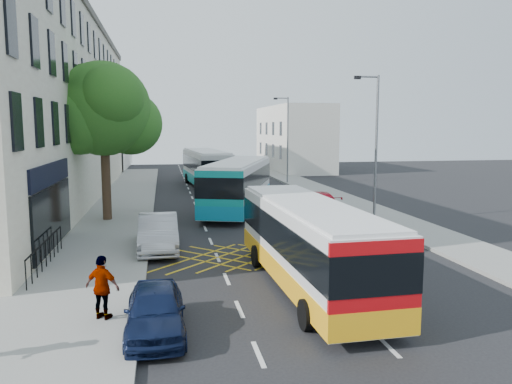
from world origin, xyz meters
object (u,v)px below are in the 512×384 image
lamp_near (375,140)px  lamp_far (287,135)px  bus_far (206,168)px  pedestrian_far (103,287)px  bus_mid (238,185)px  parked_car_silver (158,233)px  motorbike (371,297)px  distant_car_dark (250,164)px  street_tree (103,110)px  distant_car_grey (198,170)px  parked_car_blue (155,310)px  distant_car_silver (255,174)px  bus_near (308,243)px  red_hatchback (317,203)px

lamp_near → lamp_far: size_ratio=1.00×
bus_far → pedestrian_far: size_ratio=6.76×
bus_mid → parked_car_silver: bus_mid is taller
motorbike → distant_car_dark: motorbike is taller
street_tree → lamp_far: 22.57m
street_tree → distant_car_grey: bearing=74.8°
motorbike → parked_car_blue: bearing=178.0°
bus_far → distant_car_dark: bearing=63.0°
bus_mid → distant_car_grey: bus_mid is taller
bus_mid → distant_car_dark: (6.12, 30.67, -0.98)m
lamp_far → motorbike: (-6.15, -33.94, -3.78)m
bus_mid → pedestrian_far: bearing=-90.8°
bus_far → distant_car_silver: size_ratio=3.01×
lamp_far → bus_far: size_ratio=0.67×
bus_near → distant_car_dark: (6.13, 46.44, -0.80)m
distant_car_dark → street_tree: bearing=61.2°
parked_car_silver → distant_car_grey: bearing=82.3°
parked_car_blue → red_hatchback: size_ratio=0.77×
bus_near → motorbike: bus_near is taller
parked_car_silver → distant_car_grey: (4.00, 32.71, -0.03)m
lamp_near → distant_car_grey: (-7.80, 28.37, -3.87)m
bus_mid → distant_car_silver: bearing=95.2°
bus_near → motorbike: (0.68, -3.55, -0.68)m
bus_near → parked_car_blue: (-4.97, -2.95, -0.87)m
parked_car_blue → parked_car_silver: (0.00, 8.99, 0.14)m
lamp_near → parked_car_blue: bearing=-131.5°
bus_near → parked_car_blue: bearing=-151.0°
lamp_near → red_hatchback: (-2.23, 3.29, -3.91)m
red_hatchback → distant_car_silver: bearing=-87.7°
parked_car_blue → red_hatchback: 19.18m
lamp_near → distant_car_grey: size_ratio=1.49×
distant_car_grey → pedestrian_far: size_ratio=3.05×
pedestrian_far → bus_far: bearing=-71.1°
red_hatchback → pedestrian_far: (-10.97, -15.71, 0.32)m
lamp_near → bus_near: size_ratio=0.78×
parked_car_silver → distant_car_silver: (9.45, 28.01, -0.11)m
lamp_far → bus_far: bearing=-171.8°
distant_car_dark → motorbike: bearing=78.0°
lamp_near → distant_car_dark: 36.27m
lamp_near → parked_car_blue: (-11.80, -13.33, -3.98)m
bus_far → motorbike: size_ratio=5.96×
distant_car_silver → bus_far: bearing=48.4°
street_tree → parked_car_blue: 17.49m
distant_car_dark → distant_car_silver: bearing=76.6°
lamp_far → pedestrian_far: size_ratio=4.55×
distant_car_dark → distant_car_grey: bearing=41.4°
bus_far → red_hatchback: size_ratio=2.43×
bus_mid → pedestrian_far: 18.93m
street_tree → distant_car_grey: size_ratio=1.64×
bus_far → parked_car_blue: bearing=-101.9°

